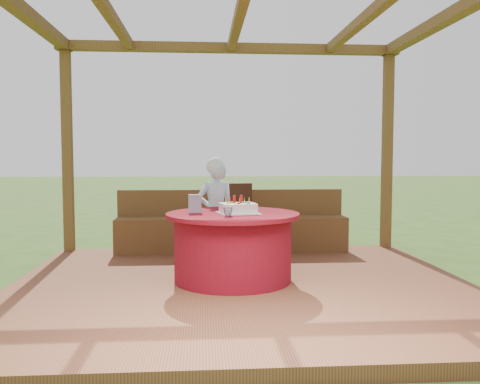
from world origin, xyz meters
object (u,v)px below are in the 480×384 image
object	(u,v)px
bench	(232,231)
table	(233,246)
chair	(237,216)
elderly_woman	(216,210)
birthday_cake	(238,208)
gift_bag	(195,204)
drinking_glass	(228,212)

from	to	relation	value
bench	table	distance (m)	1.59
table	chair	distance (m)	1.23
table	elderly_woman	distance (m)	0.86
elderly_woman	birthday_cake	distance (m)	0.86
elderly_woman	birthday_cake	world-z (taller)	elderly_woman
bench	birthday_cake	size ratio (longest dim) A/B	6.73
chair	bench	bearing A→B (deg)	95.70
bench	birthday_cake	world-z (taller)	birthday_cake
table	elderly_woman	xyz separation A→B (m)	(-0.15, 0.80, 0.28)
elderly_woman	gift_bag	bearing A→B (deg)	-106.93
bench	elderly_woman	world-z (taller)	elderly_woman
bench	birthday_cake	distance (m)	1.68
birthday_cake	table	bearing A→B (deg)	151.82
elderly_woman	table	bearing A→B (deg)	-79.49
table	elderly_woman	size ratio (longest dim) A/B	1.08
birthday_cake	drinking_glass	distance (m)	0.29
elderly_woman	gift_bag	xyz separation A→B (m)	(-0.23, -0.74, 0.14)
bench	gift_bag	bearing A→B (deg)	-106.61
bench	gift_bag	distance (m)	1.67
table	birthday_cake	size ratio (longest dim) A/B	2.98
elderly_woman	birthday_cake	xyz separation A→B (m)	(0.20, -0.83, 0.11)
chair	drinking_glass	world-z (taller)	chair
chair	gift_bag	world-z (taller)	chair
elderly_woman	drinking_glass	distance (m)	1.11
gift_bag	drinking_glass	world-z (taller)	gift_bag
chair	gift_bag	size ratio (longest dim) A/B	4.98
chair	birthday_cake	world-z (taller)	chair
table	gift_bag	xyz separation A→B (m)	(-0.37, 0.06, 0.43)
bench	chair	bearing A→B (deg)	-84.30
table	chair	world-z (taller)	chair
chair	table	bearing A→B (deg)	-95.58
bench	elderly_woman	distance (m)	0.89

